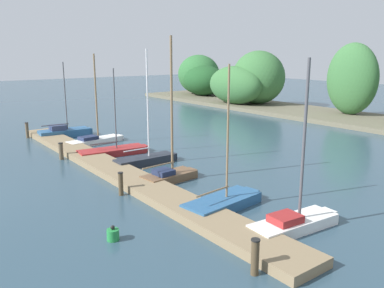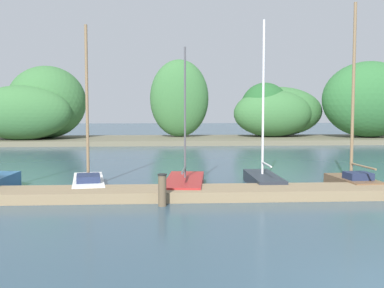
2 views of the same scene
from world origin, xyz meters
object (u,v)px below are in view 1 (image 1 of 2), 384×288
Objects in this scene: mooring_piling_1 at (61,151)px; channel_buoy_0 at (113,234)px; sailboat_6 at (296,220)px; sailboat_2 at (115,151)px; sailboat_3 at (148,159)px; sailboat_5 at (225,201)px; mooring_piling_3 at (255,257)px; sailboat_1 at (96,139)px; sailboat_4 at (170,172)px; sailboat_0 at (65,132)px; mooring_piling_0 at (27,130)px; mooring_piling_2 at (121,184)px.

mooring_piling_1 reaches higher than channel_buoy_0.
channel_buoy_0 is (-3.19, -5.67, -0.13)m from sailboat_6.
sailboat_2 is 13.90m from sailboat_6.
sailboat_3 is 7.71m from sailboat_5.
sailboat_6 is at bearing 110.34° from mooring_piling_3.
mooring_piling_1 is at bearing 132.88° from sailboat_3.
sailboat_1 reaches higher than channel_buoy_0.
sailboat_4 is at bearing 161.39° from mooring_piling_3.
sailboat_1 is 6.78m from sailboat_3.
sailboat_4 reaches higher than channel_buoy_0.
sailboat_4 is 6.89× the size of mooring_piling_1.
sailboat_0 reaches higher than mooring_piling_3.
sailboat_4 is (10.13, -0.49, 0.10)m from sailboat_1.
sailboat_5 is 11.94m from mooring_piling_1.
mooring_piling_0 is at bearing 116.00° from sailboat_1.
sailboat_3 reaches higher than sailboat_6.
sailboat_1 is at bearing 91.85° from sailboat_3.
sailboat_5 is (7.66, -0.85, -0.04)m from sailboat_3.
sailboat_4 is 5.95× the size of mooring_piling_0.
sailboat_6 is (3.13, 0.64, 0.07)m from sailboat_5.
sailboat_0 is at bearing 158.21° from mooring_piling_1.
sailboat_2 is 7.55m from mooring_piling_2.
sailboat_2 is 4.52× the size of mooring_piling_0.
sailboat_3 is at bearing 163.38° from mooring_piling_3.
mooring_piling_3 is (16.00, 0.03, 0.04)m from mooring_piling_1.
mooring_piling_3 is at bearing 0.19° from mooring_piling_2.
sailboat_1 is 1.06× the size of sailboat_5.
sailboat_1 is at bearing 158.34° from channel_buoy_0.
mooring_piling_2 is at bearing -95.91° from sailboat_0.
sailboat_3 is at bearing 73.75° from sailboat_4.
sailboat_3 is (6.78, 0.18, -0.02)m from sailboat_1.
sailboat_2 is at bearing 19.42° from mooring_piling_0.
sailboat_6 is at bearing -90.78° from sailboat_3.
mooring_piling_2 is (3.78, -3.62, 0.23)m from sailboat_3.
sailboat_5 is at bearing 89.39° from channel_buoy_0.
mooring_piling_3 is (23.64, -0.07, -0.04)m from mooring_piling_0.
sailboat_2 is at bearing 153.40° from channel_buoy_0.
sailboat_6 reaches higher than mooring_piling_2.
sailboat_0 is 0.80× the size of sailboat_4.
sailboat_3 reaches higher than mooring_piling_2.
sailboat_2 is at bearing 99.98° from sailboat_3.
sailboat_2 is 6.46m from sailboat_4.
sailboat_0 is 10.41× the size of channel_buoy_0.
sailboat_0 is at bearing 165.01° from channel_buoy_0.
sailboat_0 reaches higher than channel_buoy_0.
mooring_piling_3 is at bearing 27.30° from channel_buoy_0.
sailboat_1 is 5.78× the size of mooring_piling_2.
mooring_piling_3 is at bearing 0.12° from mooring_piling_1.
sailboat_2 is at bearing 83.77° from sailboat_4.
sailboat_2 is at bearing 95.71° from sailboat_6.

